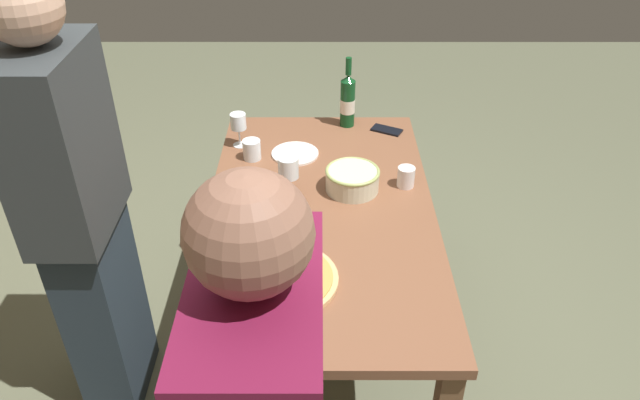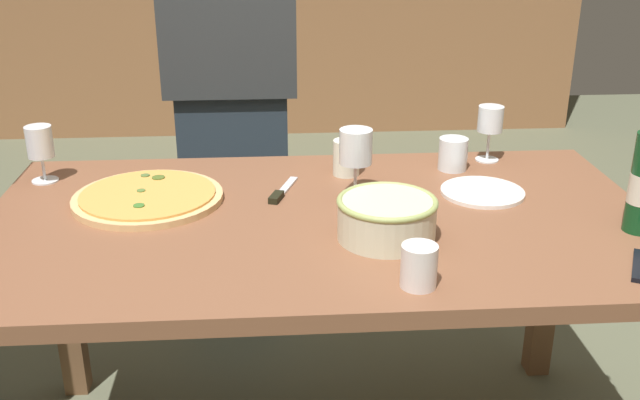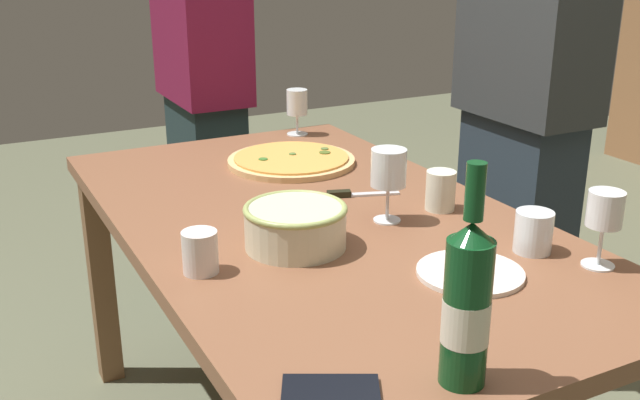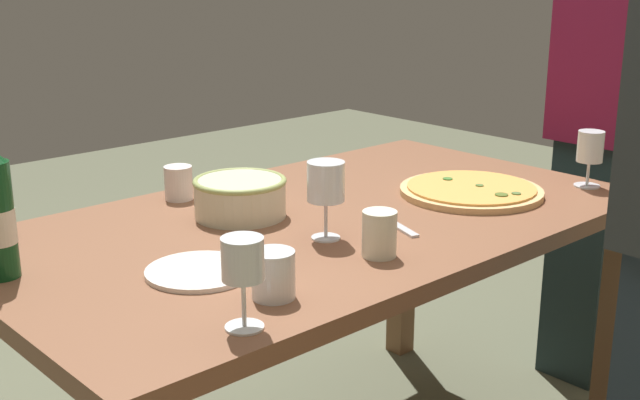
% 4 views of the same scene
% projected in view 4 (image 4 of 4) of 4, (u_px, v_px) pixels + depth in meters
% --- Properties ---
extents(dining_table, '(1.60, 0.90, 0.75)m').
position_uv_depth(dining_table, '(320.00, 253.00, 2.01)').
color(dining_table, brown).
rests_on(dining_table, ground).
extents(pizza, '(0.37, 0.37, 0.03)m').
position_uv_depth(pizza, '(471.00, 190.00, 2.16)').
color(pizza, '#DEAF72').
rests_on(pizza, dining_table).
extents(serving_bowl, '(0.22, 0.22, 0.09)m').
position_uv_depth(serving_bowl, '(240.00, 196.00, 1.97)').
color(serving_bowl, beige).
rests_on(serving_bowl, dining_table).
extents(wine_glass_near_pizza, '(0.07, 0.07, 0.15)m').
position_uv_depth(wine_glass_near_pizza, '(590.00, 150.00, 2.21)').
color(wine_glass_near_pizza, white).
rests_on(wine_glass_near_pizza, dining_table).
extents(wine_glass_by_bottle, '(0.07, 0.07, 0.16)m').
position_uv_depth(wine_glass_by_bottle, '(243.00, 262.00, 1.35)').
color(wine_glass_by_bottle, white).
rests_on(wine_glass_by_bottle, dining_table).
extents(wine_glass_far_left, '(0.08, 0.08, 0.17)m').
position_uv_depth(wine_glass_far_left, '(326.00, 185.00, 1.79)').
color(wine_glass_far_left, white).
rests_on(wine_glass_far_left, dining_table).
extents(cup_amber, '(0.07, 0.07, 0.10)m').
position_uv_depth(cup_amber, '(379.00, 234.00, 1.71)').
color(cup_amber, silver).
rests_on(cup_amber, dining_table).
extents(cup_ceramic, '(0.07, 0.07, 0.09)m').
position_uv_depth(cup_ceramic, '(178.00, 183.00, 2.11)').
color(cup_ceramic, white).
rests_on(cup_ceramic, dining_table).
extents(cup_spare, '(0.08, 0.08, 0.09)m').
position_uv_depth(cup_spare, '(273.00, 274.00, 1.50)').
color(cup_spare, white).
rests_on(cup_spare, dining_table).
extents(side_plate, '(0.21, 0.21, 0.01)m').
position_uv_depth(side_plate, '(199.00, 271.00, 1.62)').
color(side_plate, white).
rests_on(side_plate, dining_table).
extents(pizza_knife, '(0.08, 0.19, 0.02)m').
position_uv_depth(pizza_knife, '(390.00, 220.00, 1.94)').
color(pizza_knife, silver).
rests_on(pizza_knife, dining_table).
extents(person_guest_left, '(0.44, 0.24, 1.63)m').
position_uv_depth(person_guest_left, '(615.00, 129.00, 2.63)').
color(person_guest_left, '#1E2E30').
rests_on(person_guest_left, ground).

